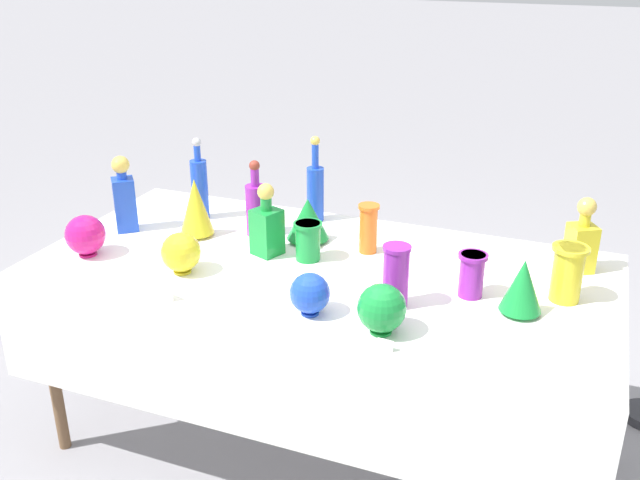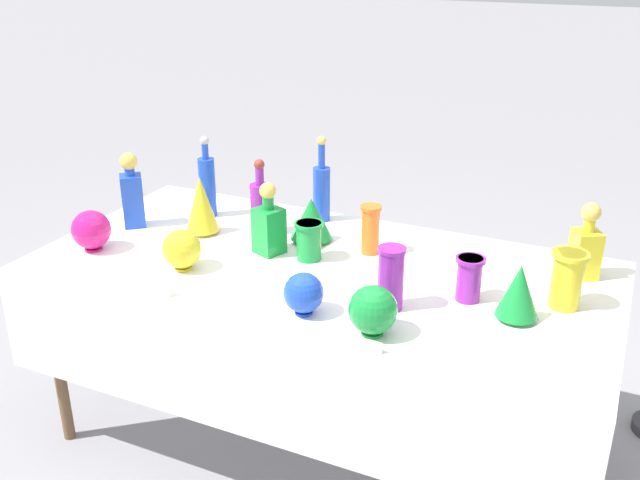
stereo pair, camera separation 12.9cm
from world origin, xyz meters
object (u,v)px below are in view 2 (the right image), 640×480
object	(u,v)px
tall_bottle_0	(207,184)
fluted_vase_1	(519,291)
tall_bottle_1	(261,205)
slender_vase_0	(469,277)
slender_vase_4	(567,278)
round_bowl_1	(182,249)
square_decanter_2	(269,225)
slender_vase_1	(370,228)
fluted_vase_2	(201,204)
round_bowl_2	(91,230)
square_decanter_0	(586,246)
square_decanter_1	(132,193)
round_bowl_3	(304,293)
round_bowl_0	(373,310)
fluted_vase_0	(311,219)
tall_bottle_2	(322,189)
slender_vase_2	(391,276)
slender_vase_3	(309,239)

from	to	relation	value
tall_bottle_0	fluted_vase_1	bearing A→B (deg)	-14.53
tall_bottle_1	slender_vase_0	world-z (taller)	tall_bottle_1
slender_vase_4	round_bowl_1	xyz separation A→B (m)	(-1.24, -0.27, -0.02)
tall_bottle_1	square_decanter_2	distance (m)	0.19
slender_vase_1	fluted_vase_2	xyz separation A→B (m)	(-0.66, -0.09, 0.02)
slender_vase_1	round_bowl_2	size ratio (longest dim) A/B	1.21
square_decanter_0	square_decanter_1	distance (m)	1.70
slender_vase_4	round_bowl_3	distance (m)	0.82
tall_bottle_0	square_decanter_2	distance (m)	0.46
slender_vase_1	round_bowl_2	world-z (taller)	slender_vase_1
slender_vase_1	round_bowl_0	xyz separation A→B (m)	(0.21, -0.54, -0.02)
fluted_vase_0	slender_vase_1	bearing A→B (deg)	-3.45
tall_bottle_2	slender_vase_2	size ratio (longest dim) A/B	1.71
slender_vase_3	fluted_vase_0	distance (m)	0.17
tall_bottle_2	round_bowl_1	distance (m)	0.67
slender_vase_3	fluted_vase_0	world-z (taller)	fluted_vase_0
fluted_vase_1	square_decanter_1	bearing A→B (deg)	175.41
square_decanter_2	tall_bottle_2	bearing A→B (deg)	84.23
round_bowl_0	round_bowl_1	xyz separation A→B (m)	(-0.76, 0.14, -0.00)
square_decanter_1	slender_vase_4	xyz separation A→B (m)	(1.65, 0.02, -0.04)
square_decanter_1	slender_vase_3	distance (m)	0.77
fluted_vase_0	round_bowl_0	bearing A→B (deg)	-50.21
fluted_vase_1	slender_vase_3	bearing A→B (deg)	170.47
tall_bottle_0	slender_vase_1	bearing A→B (deg)	-5.66
slender_vase_2	fluted_vase_0	distance (m)	0.59
square_decanter_0	tall_bottle_2	bearing A→B (deg)	174.03
square_decanter_2	slender_vase_1	size ratio (longest dim) A/B	1.47
tall_bottle_1	fluted_vase_0	bearing A→B (deg)	3.94
slender_vase_1	round_bowl_1	world-z (taller)	slender_vase_1
slender_vase_2	slender_vase_4	bearing A→B (deg)	25.65
square_decanter_1	fluted_vase_2	xyz separation A→B (m)	(0.29, 0.05, -0.02)
fluted_vase_2	square_decanter_2	bearing A→B (deg)	-9.58
slender_vase_3	fluted_vase_0	bearing A→B (deg)	112.55
tall_bottle_2	square_decanter_2	distance (m)	0.38
round_bowl_1	slender_vase_3	bearing A→B (deg)	35.53
tall_bottle_2	fluted_vase_0	distance (m)	0.22
tall_bottle_2	fluted_vase_1	size ratio (longest dim) A/B	1.95
tall_bottle_1	slender_vase_2	size ratio (longest dim) A/B	1.46
tall_bottle_2	slender_vase_3	distance (m)	0.39
tall_bottle_0	fluted_vase_2	distance (m)	0.19
square_decanter_0	slender_vase_2	size ratio (longest dim) A/B	1.31
square_decanter_0	round_bowl_2	size ratio (longest dim) A/B	1.76
square_decanter_2	fluted_vase_2	size ratio (longest dim) A/B	1.18
tall_bottle_0	fluted_vase_2	xyz separation A→B (m)	(0.08, -0.17, -0.02)
round_bowl_0	tall_bottle_1	bearing A→B (deg)	141.23
slender_vase_0	slender_vase_2	distance (m)	0.26
tall_bottle_0	round_bowl_1	xyz separation A→B (m)	(0.20, -0.47, -0.06)
tall_bottle_2	round_bowl_0	size ratio (longest dim) A/B	2.29
tall_bottle_2	round_bowl_2	size ratio (longest dim) A/B	2.31
tall_bottle_2	square_decanter_1	distance (m)	0.75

